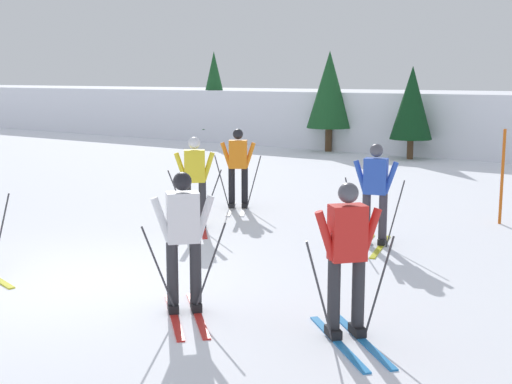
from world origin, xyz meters
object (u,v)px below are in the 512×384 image
Objects in this scene: skier_white at (183,238)px; conifer_far_left at (329,90)px; skier_orange at (238,164)px; skier_yellow at (195,180)px; conifer_far_right at (214,91)px; conifer_far_centre at (412,103)px; skier_blue at (375,191)px; skier_red at (347,256)px; trail_marker_pole at (502,177)px.

conifer_far_left is at bearing 113.31° from skier_white.
skier_white and skier_orange have the same top height.
skier_white is 4.70m from skier_yellow.
conifer_far_right reaches higher than conifer_far_centre.
skier_orange is 15.68m from conifer_far_right.
conifer_far_centre reaches higher than skier_yellow.
conifer_far_centre reaches higher than skier_white.
skier_blue is 4.32m from skier_red.
conifer_far_centre is (-0.39, 10.53, 0.96)m from skier_orange.
conifer_far_centre is (-4.20, 11.88, 1.00)m from skier_blue.
trail_marker_pole is at bearing -46.71° from conifer_far_left.
conifer_far_left reaches higher than skier_white.
skier_yellow is 13.92m from conifer_far_left.
conifer_far_right is at bearing 171.61° from conifer_far_left.
skier_blue is at bearing 111.02° from skier_red.
skier_orange is at bearing -87.90° from conifer_far_centre.
conifer_far_right reaches higher than skier_orange.
skier_blue is 4.43m from skier_white.
skier_white is at bearing -76.94° from conifer_far_centre.
skier_orange is 0.94× the size of trail_marker_pole.
trail_marker_pole is at bearing -34.58° from conifer_far_right.
skier_white is 1.00× the size of skier_red.
skier_yellow is at bearing -76.39° from skier_orange.
skier_blue is 0.46× the size of conifer_far_left.
skier_blue is 3.39m from skier_yellow.
trail_marker_pole is 0.49× the size of conifer_far_left.
conifer_far_right is at bearing 145.42° from trail_marker_pole.
skier_blue is 4.05m from skier_orange.
conifer_far_right is (-15.12, 10.42, 1.28)m from trail_marker_pole.
conifer_far_centre is (3.48, -0.56, -0.39)m from conifer_far_left.
trail_marker_pole reaches higher than skier_white.
skier_white is at bearing -52.93° from conifer_far_right.
skier_yellow is at bearing -53.18° from conifer_far_right.
skier_red is 7.60m from skier_orange.
skier_blue is 14.68m from conifer_far_left.
skier_yellow is at bearing -85.98° from conifer_far_centre.
skier_red is at bearing -68.98° from skier_blue.
skier_orange is at bearing -50.13° from conifer_far_right.
skier_orange is (-5.36, 5.38, 0.04)m from skier_red.
skier_blue is 0.54× the size of conifer_far_centre.
conifer_far_right reaches higher than conifer_far_left.
skier_yellow is (-2.90, 3.71, 0.00)m from skier_white.
conifer_far_right reaches higher than skier_white.
conifer_far_right is at bearing 171.35° from conifer_far_centre.
conifer_far_left is 0.97× the size of conifer_far_right.
conifer_far_left is 1.19× the size of conifer_far_centre.
conifer_far_centre is at bearing -9.10° from conifer_far_left.
skier_red is 0.44× the size of conifer_far_right.
conifer_far_left is 3.54m from conifer_far_centre.
conifer_far_right reaches higher than trail_marker_pole.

